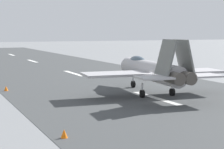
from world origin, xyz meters
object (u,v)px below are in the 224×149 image
(marker_cone_mid, at_px, (6,88))
(fighter_jet, at_px, (150,70))
(marker_cone_near, at_px, (64,134))
(crew_person, at_px, (165,71))

(marker_cone_mid, bearing_deg, fighter_jet, -122.10)
(fighter_jet, height_order, marker_cone_mid, fighter_jet)
(fighter_jet, xyz_separation_m, marker_cone_near, (-11.82, 12.96, -2.18))
(fighter_jet, distance_m, marker_cone_mid, 15.45)
(marker_cone_near, height_order, marker_cone_mid, same)
(marker_cone_near, bearing_deg, fighter_jet, -47.62)
(fighter_jet, relative_size, marker_cone_mid, 30.34)
(fighter_jet, height_order, crew_person, fighter_jet)
(fighter_jet, relative_size, marker_cone_near, 30.34)
(marker_cone_near, bearing_deg, marker_cone_mid, 0.00)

